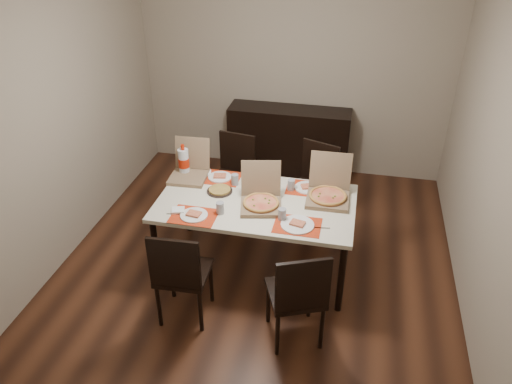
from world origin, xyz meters
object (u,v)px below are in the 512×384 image
chair_near_right (298,294)px  chair_far_left (234,172)px  dip_bowl (263,189)px  chair_near_left (181,273)px  dining_table (256,207)px  sideboard (289,142)px  pizza_box_center (261,200)px  soda_bottle (184,162)px  chair_far_right (314,182)px

chair_near_right → chair_far_left: same height
chair_far_left → dip_bowl: (0.47, -0.71, 0.25)m
chair_near_left → dining_table: bearing=61.5°
dining_table → sideboard: bearing=89.9°
chair_near_left → dip_bowl: 1.17m
chair_near_right → pizza_box_center: pizza_box_center is taller
soda_bottle → dip_bowl: bearing=-10.0°
chair_near_right → chair_far_right: size_ratio=1.00×
dining_table → dip_bowl: 0.22m
chair_far_right → pizza_box_center: 1.05m
chair_far_right → soda_bottle: (-1.26, -0.53, 0.38)m
pizza_box_center → soda_bottle: (-0.87, 0.41, 0.08)m
dining_table → chair_far_left: chair_far_left is taller
sideboard → dip_bowl: bearing=-89.4°
sideboard → chair_near_right: size_ratio=1.61×
dining_table → chair_far_left: 1.03m
chair_near_right → chair_far_left: bearing=118.7°
chair_far_right → sideboard: bearing=113.1°
chair_near_left → soda_bottle: bearing=106.9°
dip_bowl → chair_far_left: bearing=123.8°
chair_far_right → soda_bottle: bearing=-157.2°
chair_far_right → dip_bowl: bearing=-122.2°
dining_table → chair_near_left: size_ratio=1.94×
chair_far_left → soda_bottle: (-0.36, -0.56, 0.38)m
chair_near_right → chair_far_right: same height
dining_table → soda_bottle: bearing=156.7°
chair_near_right → chair_far_left: size_ratio=1.00×
pizza_box_center → dining_table: bearing=135.9°
sideboard → pizza_box_center: size_ratio=3.21×
dining_table → chair_near_right: 1.03m
chair_far_left → pizza_box_center: size_ratio=1.99×
chair_near_left → chair_far_right: 1.93m
chair_near_left → pizza_box_center: bearing=56.7°
chair_near_right → soda_bottle: bearing=137.5°
sideboard → chair_near_right: bearing=-79.4°
dining_table → chair_far_left: size_ratio=1.94×
chair_near_left → pizza_box_center: size_ratio=1.99×
pizza_box_center → chair_near_left: bearing=-123.3°
chair_near_right → chair_far_left: 2.03m
chair_near_left → dip_bowl: size_ratio=8.05×
chair_far_left → chair_far_right: 0.90m
sideboard → chair_near_right: 2.84m
chair_near_left → chair_near_right: (0.98, -0.04, 0.00)m
pizza_box_center → soda_bottle: size_ratio=1.44×
chair_far_right → soda_bottle: soda_bottle is taller
chair_near_left → chair_near_right: same height
chair_far_left → soda_bottle: 0.76m
chair_near_right → dip_bowl: 1.22m
sideboard → dip_bowl: size_ratio=12.98×
chair_far_right → pizza_box_center: (-0.39, -0.93, 0.30)m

